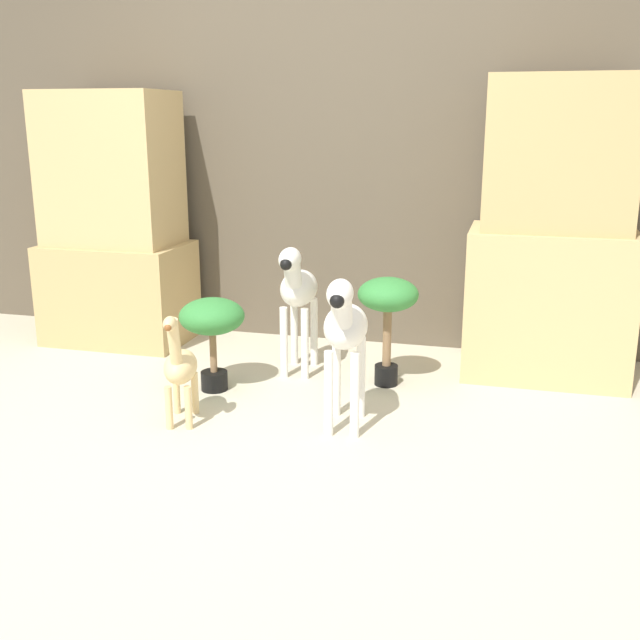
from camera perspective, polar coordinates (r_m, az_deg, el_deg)
ground_plane at (r=3.30m, az=-5.79°, el=-9.02°), size 14.00×14.00×0.00m
wall_back at (r=4.56m, az=1.08°, el=12.07°), size 6.40×0.08×2.20m
rock_pillar_left at (r=4.72m, az=-15.37°, el=6.80°), size 0.84×0.55×1.50m
rock_pillar_right at (r=4.09m, az=17.31°, el=5.68°), size 0.84×0.55×1.56m
zebra_right at (r=3.23m, az=1.88°, el=-0.69°), size 0.22×0.48×0.72m
zebra_left at (r=3.96m, az=-1.75°, el=2.31°), size 0.21×0.48×0.72m
giraffe_figurine at (r=3.42m, az=-10.64°, el=-3.49°), size 0.21×0.38×0.55m
potted_palm_front at (r=3.78m, az=-8.22°, el=-0.16°), size 0.33×0.33×0.48m
potted_palm_back at (r=3.81m, az=5.19°, el=1.33°), size 0.31×0.31×0.57m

